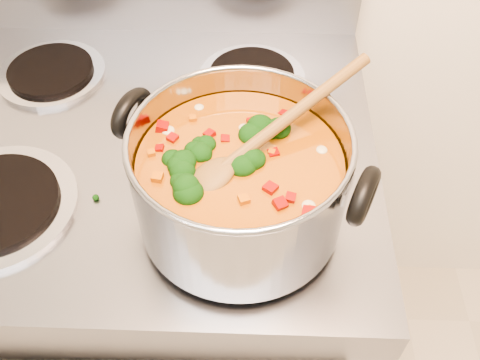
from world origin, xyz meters
name	(u,v)px	position (x,y,z in m)	size (l,w,h in m)	color
electric_range	(168,279)	(0.08, 1.16, 0.47)	(0.76, 0.68, 1.08)	gray
stockpot	(240,181)	(0.24, 1.00, 1.01)	(0.33, 0.27, 0.16)	gray
wooden_spoon	(252,146)	(0.26, 1.01, 1.06)	(0.24, 0.20, 0.09)	brown
cooktop_crumbs	(234,308)	(0.24, 0.86, 0.92)	(0.29, 0.07, 0.01)	black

